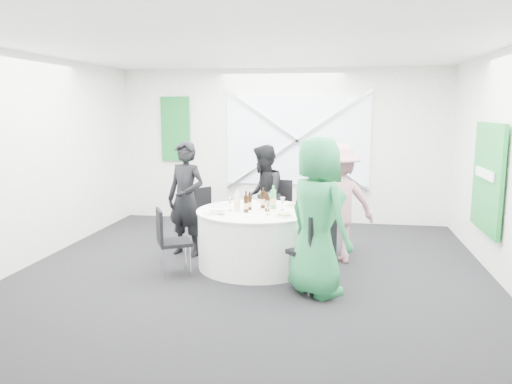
% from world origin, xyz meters
% --- Properties ---
extents(floor, '(6.00, 6.00, 0.00)m').
position_xyz_m(floor, '(0.00, 0.00, 0.00)').
color(floor, black).
rests_on(floor, ground).
extents(ceiling, '(6.00, 6.00, 0.00)m').
position_xyz_m(ceiling, '(0.00, 0.00, 2.80)').
color(ceiling, silver).
rests_on(ceiling, wall_back).
extents(wall_back, '(6.00, 0.00, 6.00)m').
position_xyz_m(wall_back, '(0.00, 3.00, 1.40)').
color(wall_back, silver).
rests_on(wall_back, floor).
extents(wall_front, '(6.00, 0.00, 6.00)m').
position_xyz_m(wall_front, '(0.00, -3.00, 1.40)').
color(wall_front, silver).
rests_on(wall_front, floor).
extents(wall_left, '(0.00, 6.00, 6.00)m').
position_xyz_m(wall_left, '(-3.00, 0.00, 1.40)').
color(wall_left, silver).
rests_on(wall_left, floor).
extents(wall_right, '(0.00, 6.00, 6.00)m').
position_xyz_m(wall_right, '(3.00, 0.00, 1.40)').
color(wall_right, silver).
rests_on(wall_right, floor).
extents(window_panel, '(2.60, 0.03, 1.60)m').
position_xyz_m(window_panel, '(0.30, 2.96, 1.50)').
color(window_panel, silver).
rests_on(window_panel, wall_back).
extents(window_brace_a, '(2.63, 0.05, 1.84)m').
position_xyz_m(window_brace_a, '(0.30, 2.92, 1.50)').
color(window_brace_a, silver).
rests_on(window_brace_a, window_panel).
extents(window_brace_b, '(2.63, 0.05, 1.84)m').
position_xyz_m(window_brace_b, '(0.30, 2.92, 1.50)').
color(window_brace_b, silver).
rests_on(window_brace_b, window_panel).
extents(green_banner, '(0.55, 0.04, 1.20)m').
position_xyz_m(green_banner, '(-2.00, 2.95, 1.70)').
color(green_banner, '#14682A').
rests_on(green_banner, wall_back).
extents(green_sign, '(0.05, 1.20, 1.40)m').
position_xyz_m(green_sign, '(2.94, 0.60, 1.20)').
color(green_sign, '#18852F').
rests_on(green_sign, wall_right).
extents(banquet_table, '(1.56, 1.56, 0.76)m').
position_xyz_m(banquet_table, '(0.00, 0.20, 0.38)').
color(banquet_table, white).
rests_on(banquet_table, floor).
extents(chair_back, '(0.50, 0.51, 1.00)m').
position_xyz_m(chair_back, '(0.13, 1.30, 0.59)').
color(chair_back, black).
rests_on(chair_back, floor).
extents(chair_back_left, '(0.57, 0.57, 0.89)m').
position_xyz_m(chair_back_left, '(-0.92, 1.00, 0.52)').
color(chair_back_left, black).
rests_on(chair_back_left, floor).
extents(chair_back_right, '(0.63, 0.63, 0.99)m').
position_xyz_m(chair_back_right, '(0.95, 1.00, 0.58)').
color(chair_back_right, black).
rests_on(chair_back_right, floor).
extents(chair_front_right, '(0.59, 0.59, 0.91)m').
position_xyz_m(chair_front_right, '(0.82, -0.63, 0.54)').
color(chair_front_right, black).
rests_on(chair_front_right, floor).
extents(chair_front_left, '(0.52, 0.52, 0.85)m').
position_xyz_m(chair_front_left, '(-1.02, -0.34, 0.49)').
color(chair_front_left, black).
rests_on(chair_front_left, floor).
extents(person_man_back_left, '(0.69, 0.56, 1.62)m').
position_xyz_m(person_man_back_left, '(-1.07, 0.56, 0.81)').
color(person_man_back_left, black).
rests_on(person_man_back_left, floor).
extents(person_man_back, '(0.45, 0.77, 1.55)m').
position_xyz_m(person_man_back, '(-0.06, 1.20, 0.77)').
color(person_man_back, black).
rests_on(person_man_back, floor).
extents(person_woman_pink, '(1.15, 0.81, 1.62)m').
position_xyz_m(person_woman_pink, '(1.06, 0.59, 0.81)').
color(person_woman_pink, '#BA7887').
rests_on(person_woman_pink, floor).
extents(person_woman_green, '(1.01, 1.02, 1.78)m').
position_xyz_m(person_woman_green, '(0.84, -0.68, 0.89)').
color(person_woman_green, '#227F44').
rests_on(person_woman_green, floor).
extents(plate_back, '(0.26, 0.26, 0.01)m').
position_xyz_m(plate_back, '(0.03, 0.76, 0.77)').
color(plate_back, white).
rests_on(plate_back, banquet_table).
extents(plate_back_left, '(0.27, 0.27, 0.01)m').
position_xyz_m(plate_back_left, '(-0.55, 0.42, 0.77)').
color(plate_back_left, white).
rests_on(plate_back_left, banquet_table).
extents(plate_back_right, '(0.28, 0.28, 0.04)m').
position_xyz_m(plate_back_right, '(0.49, 0.52, 0.78)').
color(plate_back_right, white).
rests_on(plate_back_right, banquet_table).
extents(plate_front_right, '(0.25, 0.25, 0.04)m').
position_xyz_m(plate_front_right, '(0.42, -0.14, 0.78)').
color(plate_front_right, white).
rests_on(plate_front_right, banquet_table).
extents(plate_front_left, '(0.25, 0.25, 0.01)m').
position_xyz_m(plate_front_left, '(-0.51, -0.10, 0.77)').
color(plate_front_left, white).
rests_on(plate_front_left, banquet_table).
extents(napkin, '(0.21, 0.16, 0.05)m').
position_xyz_m(napkin, '(-0.43, -0.14, 0.80)').
color(napkin, white).
rests_on(napkin, plate_front_left).
extents(beer_bottle_a, '(0.06, 0.06, 0.24)m').
position_xyz_m(beer_bottle_a, '(-0.09, 0.21, 0.85)').
color(beer_bottle_a, '#321909').
rests_on(beer_bottle_a, banquet_table).
extents(beer_bottle_b, '(0.06, 0.06, 0.28)m').
position_xyz_m(beer_bottle_b, '(0.07, 0.34, 0.87)').
color(beer_bottle_b, '#321909').
rests_on(beer_bottle_b, banquet_table).
extents(beer_bottle_c, '(0.06, 0.06, 0.25)m').
position_xyz_m(beer_bottle_c, '(0.16, 0.15, 0.85)').
color(beer_bottle_c, '#321909').
rests_on(beer_bottle_c, banquet_table).
extents(beer_bottle_d, '(0.06, 0.06, 0.28)m').
position_xyz_m(beer_bottle_d, '(-0.10, 0.03, 0.87)').
color(beer_bottle_d, '#321909').
rests_on(beer_bottle_d, banquet_table).
extents(green_water_bottle, '(0.08, 0.08, 0.31)m').
position_xyz_m(green_water_bottle, '(0.21, 0.32, 0.88)').
color(green_water_bottle, green).
rests_on(green_water_bottle, banquet_table).
extents(clear_water_bottle, '(0.08, 0.08, 0.29)m').
position_xyz_m(clear_water_bottle, '(-0.23, 0.09, 0.87)').
color(clear_water_bottle, silver).
rests_on(clear_water_bottle, banquet_table).
extents(wine_glass_a, '(0.07, 0.07, 0.17)m').
position_xyz_m(wine_glass_a, '(0.19, -0.07, 0.88)').
color(wine_glass_a, white).
rests_on(wine_glass_a, banquet_table).
extents(wine_glass_b, '(0.07, 0.07, 0.17)m').
position_xyz_m(wine_glass_b, '(-0.29, 0.39, 0.88)').
color(wine_glass_b, white).
rests_on(wine_glass_b, banquet_table).
extents(wine_glass_c, '(0.07, 0.07, 0.17)m').
position_xyz_m(wine_glass_c, '(-0.33, 0.11, 0.88)').
color(wine_glass_c, white).
rests_on(wine_glass_c, banquet_table).
extents(wine_glass_d, '(0.07, 0.07, 0.17)m').
position_xyz_m(wine_glass_d, '(0.12, 0.54, 0.88)').
color(wine_glass_d, white).
rests_on(wine_glass_d, banquet_table).
extents(wine_glass_e, '(0.07, 0.07, 0.17)m').
position_xyz_m(wine_glass_e, '(0.34, 0.26, 0.88)').
color(wine_glass_e, white).
rests_on(wine_glass_e, banquet_table).
extents(fork_a, '(0.09, 0.14, 0.01)m').
position_xyz_m(fork_a, '(0.56, 0.32, 0.76)').
color(fork_a, silver).
rests_on(fork_a, banquet_table).
extents(knife_a, '(0.08, 0.14, 0.01)m').
position_xyz_m(knife_a, '(0.42, 0.60, 0.76)').
color(knife_a, silver).
rests_on(knife_a, banquet_table).
extents(fork_b, '(0.10, 0.13, 0.01)m').
position_xyz_m(fork_b, '(-0.36, 0.65, 0.76)').
color(fork_b, silver).
rests_on(fork_b, banquet_table).
extents(knife_b, '(0.09, 0.14, 0.01)m').
position_xyz_m(knife_b, '(-0.56, 0.33, 0.76)').
color(knife_b, silver).
rests_on(knife_b, banquet_table).
extents(fork_c, '(0.12, 0.12, 0.01)m').
position_xyz_m(fork_c, '(-0.50, -0.08, 0.76)').
color(fork_c, silver).
rests_on(fork_c, banquet_table).
extents(knife_c, '(0.10, 0.13, 0.01)m').
position_xyz_m(knife_c, '(-0.35, -0.26, 0.76)').
color(knife_c, silver).
rests_on(knife_c, banquet_table).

